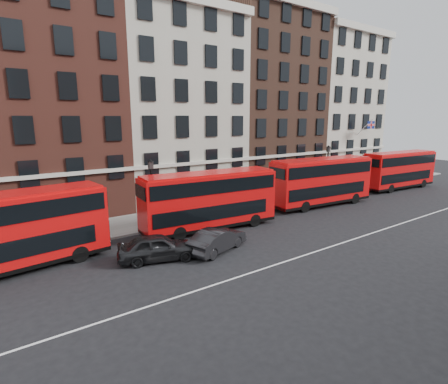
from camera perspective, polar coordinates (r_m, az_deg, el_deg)
ground at (r=24.99m, az=11.61°, el=-8.00°), size 120.00×120.00×0.00m
pavement at (r=32.65m, az=-1.94°, el=-2.83°), size 80.00×5.00×0.15m
kerb at (r=30.67m, az=0.65°, el=-3.80°), size 80.00×0.30×0.16m
road_centre_line at (r=23.77m, az=15.17°, el=-9.23°), size 70.00×0.12×0.01m
building_terrace at (r=37.83m, az=-8.84°, el=14.62°), size 64.00×11.95×22.00m
bus_a at (r=22.51m, az=-32.14°, el=-5.50°), size 10.83×3.70×4.46m
bus_b at (r=26.52m, az=-2.43°, el=-1.19°), size 10.80×3.52×4.46m
bus_c at (r=35.13m, az=15.60°, el=1.81°), size 11.20×3.68×4.62m
bus_d at (r=46.95m, az=26.66°, el=3.35°), size 10.79×3.46×4.46m
car_rear at (r=21.67m, az=-10.78°, el=-8.85°), size 5.11×3.28×1.62m
car_front at (r=22.71m, az=-1.10°, el=-7.80°), size 4.82×2.96×1.50m
lamp_post_left at (r=26.91m, az=-11.71°, el=0.26°), size 0.44×0.44×5.33m
lamp_post_right at (r=41.07m, az=16.52°, el=4.04°), size 0.44×0.44×5.33m
traffic_light at (r=49.01m, az=24.58°, el=3.93°), size 0.25×0.45×3.27m
iron_railings at (r=34.32m, az=-3.97°, el=-1.13°), size 6.60×0.06×1.00m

